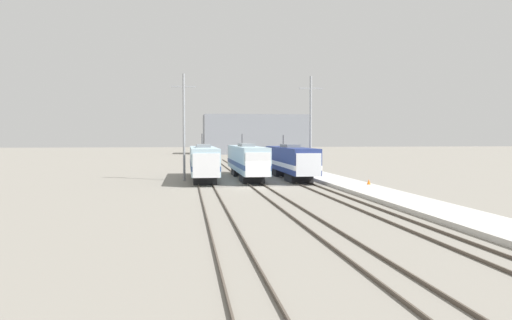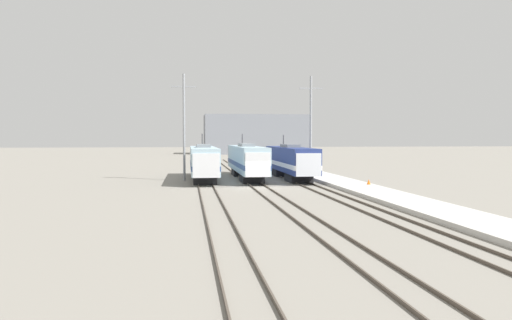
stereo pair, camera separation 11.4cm
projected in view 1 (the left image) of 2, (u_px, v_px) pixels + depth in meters
name	position (u px, v px, depth m)	size (l,w,h in m)	color
ground_plane	(259.00, 188.00, 48.32)	(400.00, 400.00, 0.00)	gray
rail_pair_far_left	(207.00, 187.00, 47.61)	(1.51, 120.00, 0.15)	#4C4238
rail_pair_center	(259.00, 187.00, 48.32)	(1.51, 120.00, 0.15)	#4C4238
rail_pair_far_right	(311.00, 186.00, 49.03)	(1.51, 120.00, 0.15)	#4C4238
locomotive_far_left	(203.00, 162.00, 56.28)	(2.89, 17.79, 5.32)	#232326
locomotive_center	(247.00, 161.00, 58.36)	(2.77, 19.79, 5.30)	#232326
locomotive_far_right	(291.00, 161.00, 58.26)	(2.83, 18.42, 5.16)	black
catenary_tower_left	(184.00, 124.00, 55.83)	(2.77, 0.27, 11.97)	gray
catenary_tower_right	(311.00, 125.00, 57.85)	(2.77, 0.27, 11.97)	gray
platform	(349.00, 185.00, 49.57)	(4.00, 120.00, 0.32)	beige
traffic_cone	(369.00, 182.00, 48.06)	(0.37, 0.37, 0.49)	orange
depot_building	(254.00, 134.00, 148.31)	(30.05, 13.81, 11.47)	gray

